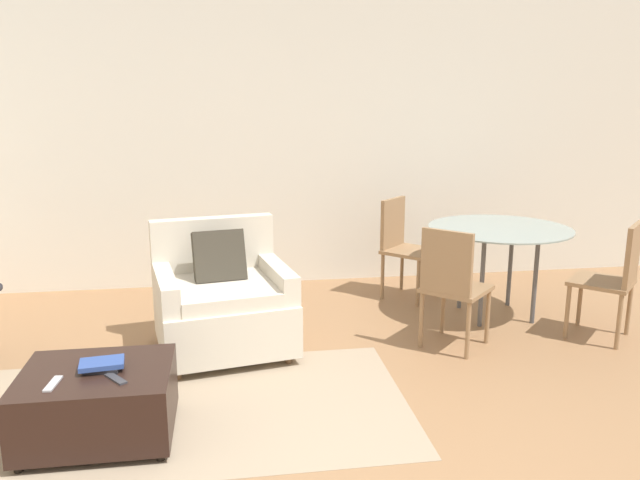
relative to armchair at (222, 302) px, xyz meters
name	(u,v)px	position (x,y,z in m)	size (l,w,h in m)	color
wall_back	(271,142)	(0.49, 1.66, 1.02)	(12.00, 0.06, 2.75)	silver
area_rug	(168,410)	(-0.33, -0.89, -0.35)	(2.82, 1.47, 0.01)	gray
armchair	(222,302)	(0.00, 0.00, 0.00)	(1.05, 1.02, 0.92)	beige
ottoman	(98,401)	(-0.66, -1.13, -0.14)	(0.78, 0.64, 0.39)	black
book_stack	(102,365)	(-0.62, -1.12, 0.06)	(0.24, 0.17, 0.05)	black
tv_remote_primary	(53,384)	(-0.84, -1.27, 0.04)	(0.06, 0.17, 0.01)	#B7B7BC
tv_remote_secondary	(116,379)	(-0.54, -1.26, 0.04)	(0.13, 0.15, 0.01)	#333338
dining_table	(499,237)	(2.25, 0.38, 0.32)	(1.15, 1.15, 0.75)	#8C9E99
dining_chair_near_left	(452,281)	(1.62, -0.25, 0.16)	(0.59, 0.59, 0.90)	#93704C
dining_chair_near_right	(615,273)	(2.89, -0.25, 0.16)	(0.59, 0.59, 0.90)	#93704C
dining_chair_far_left	(402,241)	(1.62, 1.02, 0.16)	(0.59, 0.59, 0.90)	#93704C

